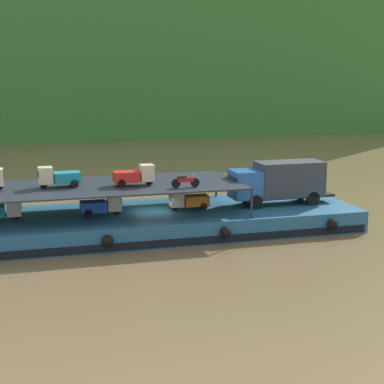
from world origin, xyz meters
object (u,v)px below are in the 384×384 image
mini_truck_lower_stern (0,210)px  mini_truck_lower_aft (102,205)px  covered_lorry (279,181)px  mini_truck_lower_mid (188,200)px  mini_truck_upper_mid (58,177)px  mini_truck_upper_fore (135,175)px  cargo_barge (153,222)px  motorcycle_upper_port (185,181)px

mini_truck_lower_stern → mini_truck_lower_aft: (6.53, -0.26, 0.00)m
covered_lorry → mini_truck_lower_mid: covered_lorry is taller
mini_truck_lower_aft → mini_truck_upper_mid: bearing=173.0°
mini_truck_lower_mid → mini_truck_upper_fore: 4.38m
cargo_barge → covered_lorry: size_ratio=3.64×
cargo_barge → mini_truck_lower_mid: (2.51, -0.13, 1.44)m
mini_truck_lower_mid → motorcycle_upper_port: motorcycle_upper_port is taller
mini_truck_upper_fore → motorcycle_upper_port: size_ratio=1.45×
mini_truck_lower_stern → mini_truck_lower_mid: 12.60m
cargo_barge → mini_truck_upper_mid: (-6.30, 0.15, 3.44)m
mini_truck_lower_stern → mini_truck_lower_aft: 6.54m
motorcycle_upper_port → cargo_barge: bearing=127.0°
mini_truck_upper_mid → mini_truck_upper_fore: (4.95, -0.79, 0.00)m
cargo_barge → covered_lorry: 9.66m
mini_truck_upper_mid → motorcycle_upper_port: (8.01, -2.42, -0.26)m
covered_lorry → cargo_barge: bearing=178.8°
mini_truck_lower_stern → mini_truck_upper_fore: (8.73, -0.71, 2.00)m
motorcycle_upper_port → mini_truck_lower_mid: bearing=69.5°
covered_lorry → motorcycle_upper_port: covered_lorry is taller
covered_lorry → mini_truck_lower_mid: size_ratio=2.83×
cargo_barge → mini_truck_upper_mid: size_ratio=10.31×
covered_lorry → mini_truck_lower_aft: covered_lorry is taller
motorcycle_upper_port → mini_truck_upper_mid: bearing=163.2°
mini_truck_lower_stern → mini_truck_upper_mid: size_ratio=0.99×
cargo_barge → mini_truck_lower_mid: mini_truck_lower_mid is taller
cargo_barge → mini_truck_lower_mid: bearing=-3.0°
covered_lorry → mini_truck_lower_stern: bearing=179.2°
covered_lorry → mini_truck_upper_fore: mini_truck_upper_fore is taller
mini_truck_upper_fore → mini_truck_upper_mid: bearing=171.0°
cargo_barge → mini_truck_lower_stern: size_ratio=10.41×
mini_truck_lower_aft → mini_truck_lower_mid: (6.06, 0.05, 0.00)m
mini_truck_lower_stern → mini_truck_lower_mid: size_ratio=0.99×
mini_truck_lower_mid → mini_truck_upper_fore: mini_truck_upper_fore is taller
cargo_barge → motorcycle_upper_port: 4.27m
cargo_barge → covered_lorry: (9.34, -0.20, 2.44)m
cargo_barge → mini_truck_upper_mid: bearing=178.6°
mini_truck_upper_fore → mini_truck_lower_mid: bearing=7.5°
motorcycle_upper_port → mini_truck_lower_aft: bearing=158.4°
mini_truck_lower_mid → mini_truck_upper_mid: mini_truck_upper_mid is taller
cargo_barge → mini_truck_upper_mid: mini_truck_upper_mid is taller
covered_lorry → motorcycle_upper_port: bearing=-164.8°
covered_lorry → mini_truck_lower_stern: size_ratio=2.86×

